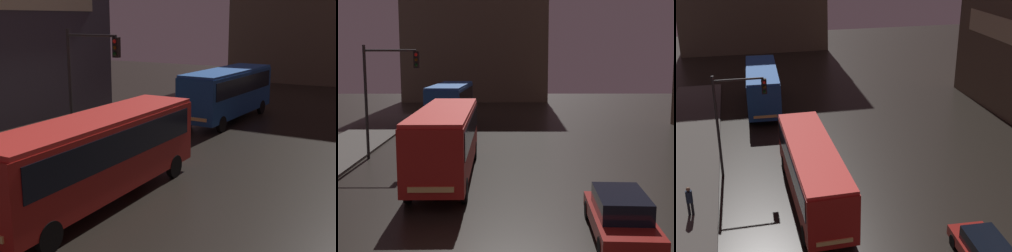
{
  "view_description": "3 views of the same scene",
  "coord_description": "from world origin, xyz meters",
  "views": [
    {
      "loc": [
        8.66,
        -2.23,
        6.81
      ],
      "look_at": [
        -0.13,
        12.99,
        2.73
      ],
      "focal_mm": 50.0,
      "sensor_mm": 36.0,
      "label": 1
    },
    {
      "loc": [
        0.82,
        -10.76,
        5.74
      ],
      "look_at": [
        0.92,
        10.24,
        2.56
      ],
      "focal_mm": 50.0,
      "sensor_mm": 36.0,
      "label": 2
    },
    {
      "loc": [
        -5.42,
        -11.39,
        13.63
      ],
      "look_at": [
        0.79,
        14.75,
        2.65
      ],
      "focal_mm": 50.0,
      "sensor_mm": 36.0,
      "label": 3
    }
  ],
  "objects": [
    {
      "name": "bus_near",
      "position": [
        -1.88,
        10.85,
        2.03
      ],
      "size": [
        2.58,
        10.63,
        3.3
      ],
      "rotation": [
        0.0,
        0.0,
        3.15
      ],
      "color": "#AD1E19",
      "rests_on": "ground"
    },
    {
      "name": "building_far_backdrop",
      "position": [
        -2.74,
        52.53,
        11.37
      ],
      "size": [
        18.07,
        12.0,
        22.75
      ],
      "color": "brown",
      "rests_on": "ground"
    },
    {
      "name": "traffic_light_main",
      "position": [
        -5.75,
        14.95,
        4.25
      ],
      "size": [
        3.07,
        0.35,
        6.31
      ],
      "color": "#2D2D2D",
      "rests_on": "ground"
    },
    {
      "name": "bus_far",
      "position": [
        -3.41,
        26.69,
        2.12
      ],
      "size": [
        2.91,
        9.51,
        3.45
      ],
      "rotation": [
        0.0,
        0.0,
        3.1
      ],
      "color": "#194793",
      "rests_on": "ground"
    },
    {
      "name": "car_taxi",
      "position": [
        4.53,
        3.46,
        0.75
      ],
      "size": [
        2.07,
        4.82,
        1.45
      ],
      "rotation": [
        0.0,
        0.0,
        3.08
      ],
      "color": "maroon",
      "rests_on": "ground"
    }
  ]
}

